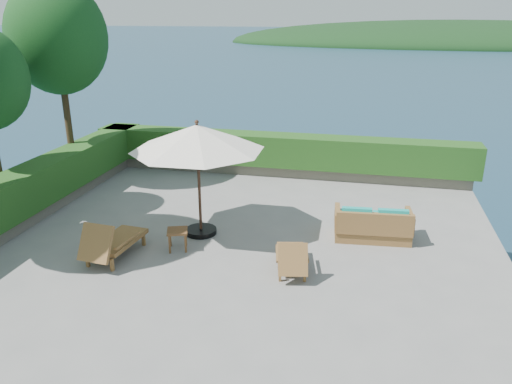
% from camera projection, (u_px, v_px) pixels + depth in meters
% --- Properties ---
extents(ground, '(12.00, 12.00, 0.00)m').
position_uv_depth(ground, '(236.00, 248.00, 11.41)').
color(ground, gray).
rests_on(ground, ground).
extents(foundation, '(12.00, 12.00, 3.00)m').
position_uv_depth(foundation, '(237.00, 306.00, 11.94)').
color(foundation, '#554E43').
rests_on(foundation, ocean).
extents(ocean, '(600.00, 600.00, 0.00)m').
position_uv_depth(ocean, '(237.00, 356.00, 12.43)').
color(ocean, '#162E46').
rests_on(ocean, ground).
extents(offshore_island, '(126.00, 57.60, 12.60)m').
position_uv_depth(offshore_island, '(455.00, 44.00, 135.84)').
color(offshore_island, black).
rests_on(offshore_island, ocean).
extents(planter_wall_far, '(12.00, 0.60, 0.36)m').
position_uv_depth(planter_wall_far, '(279.00, 169.00, 16.49)').
color(planter_wall_far, '#736D5C').
rests_on(planter_wall_far, ground).
extents(planter_wall_left, '(0.60, 12.00, 0.36)m').
position_uv_depth(planter_wall_left, '(20.00, 220.00, 12.50)').
color(planter_wall_left, '#736D5C').
rests_on(planter_wall_left, ground).
extents(hedge_far, '(12.40, 0.90, 1.00)m').
position_uv_depth(hedge_far, '(279.00, 150.00, 16.26)').
color(hedge_far, '#184213').
rests_on(hedge_far, planter_wall_far).
extents(hedge_left, '(0.90, 12.40, 1.00)m').
position_uv_depth(hedge_left, '(15.00, 195.00, 12.27)').
color(hedge_left, '#184213').
rests_on(hedge_left, planter_wall_left).
extents(tree_far, '(2.80, 2.80, 6.03)m').
position_uv_depth(tree_far, '(57.00, 38.00, 14.08)').
color(tree_far, '#3E2D17').
rests_on(tree_far, ground).
extents(patio_umbrella, '(4.13, 4.13, 2.80)m').
position_uv_depth(patio_umbrella, '(197.00, 139.00, 11.36)').
color(patio_umbrella, black).
rests_on(patio_umbrella, ground).
extents(lounge_left, '(0.87, 1.77, 0.99)m').
position_uv_depth(lounge_left, '(112.00, 241.00, 10.77)').
color(lounge_left, brown).
rests_on(lounge_left, ground).
extents(lounge_right, '(0.85, 1.51, 0.82)m').
position_uv_depth(lounge_right, '(292.00, 257.00, 10.24)').
color(lounge_right, brown).
rests_on(lounge_right, ground).
extents(side_table, '(0.57, 0.57, 0.48)m').
position_uv_depth(side_table, '(177.00, 233.00, 11.20)').
color(side_table, brown).
rests_on(side_table, ground).
extents(wicker_loveseat, '(1.85, 1.05, 0.87)m').
position_uv_depth(wicker_loveseat, '(373.00, 226.00, 11.74)').
color(wicker_loveseat, brown).
rests_on(wicker_loveseat, ground).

